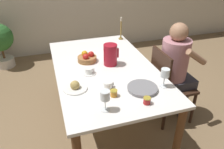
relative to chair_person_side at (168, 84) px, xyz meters
name	(u,v)px	position (x,y,z in m)	size (l,w,h in m)	color
ground_plane	(106,120)	(-0.70, 0.17, -0.48)	(20.00, 20.00, 0.00)	#7F6647
dining_table	(105,74)	(-0.70, 0.17, 0.16)	(1.02, 1.72, 0.73)	white
chair_person_side	(168,84)	(0.00, 0.00, 0.00)	(0.42, 0.42, 0.90)	#331E14
person_seated	(176,65)	(0.09, 0.02, 0.22)	(0.39, 0.41, 1.18)	#33333D
red_pitcher	(110,55)	(-0.62, 0.21, 0.37)	(0.17, 0.14, 0.23)	#A31423
wine_glass_water	(165,74)	(-0.29, -0.35, 0.38)	(0.08, 0.08, 0.18)	white
wine_glass_juice	(105,97)	(-0.89, -0.52, 0.38)	(0.08, 0.08, 0.18)	white
teacup_near_person	(108,85)	(-0.78, -0.22, 0.28)	(0.14, 0.14, 0.06)	white
teacup_across	(89,71)	(-0.88, 0.08, 0.28)	(0.14, 0.14, 0.06)	white
serving_tray	(142,88)	(-0.50, -0.35, 0.27)	(0.27, 0.27, 0.03)	gray
bread_plate	(75,87)	(-1.06, -0.15, 0.28)	(0.22, 0.22, 0.09)	white
jam_jar_amber	(147,100)	(-0.55, -0.54, 0.28)	(0.06, 0.06, 0.06)	#A81E1E
jam_jar_red	(114,93)	(-0.77, -0.36, 0.28)	(0.06, 0.06, 0.06)	#C67A1E
fruit_bowl	(87,58)	(-0.84, 0.36, 0.29)	(0.21, 0.21, 0.11)	#9E6B3D
candlestick_tall	(121,31)	(-0.26, 0.88, 0.37)	(0.06, 0.06, 0.30)	olive
potted_plant	(0,41)	(-1.99, 2.05, -0.01)	(0.46, 0.46, 0.77)	beige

